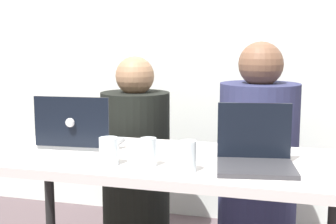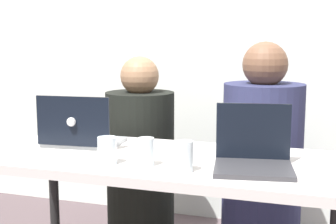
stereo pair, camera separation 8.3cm
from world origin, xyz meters
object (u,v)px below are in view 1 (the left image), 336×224
at_px(person_on_right, 258,167).
at_px(laptop_front_right, 255,154).
at_px(water_glass_center, 148,154).
at_px(person_on_left, 136,165).
at_px(laptop_back_left, 79,136).
at_px(water_glass_right, 188,158).
at_px(water_glass_left, 109,153).

xyz_separation_m(person_on_right, laptop_front_right, (0.04, -0.68, 0.24)).
bearing_deg(water_glass_center, person_on_left, 112.98).
xyz_separation_m(person_on_left, laptop_back_left, (-0.08, -0.54, 0.27)).
distance_m(person_on_left, laptop_front_right, 1.03).
distance_m(water_glass_center, water_glass_right, 0.17).
bearing_deg(laptop_back_left, water_glass_left, 130.38).
height_order(person_on_left, laptop_back_left, person_on_left).
height_order(person_on_left, person_on_right, person_on_right).
bearing_deg(water_glass_right, laptop_back_left, 155.29).
bearing_deg(laptop_back_left, water_glass_center, 145.59).
bearing_deg(water_glass_right, person_on_right, 76.45).
xyz_separation_m(person_on_right, water_glass_right, (-0.19, -0.81, 0.24)).
distance_m(person_on_right, water_glass_left, 0.98).
bearing_deg(person_on_right, water_glass_center, 62.15).
bearing_deg(person_on_right, laptop_front_right, 90.45).
bearing_deg(person_on_left, laptop_back_left, 88.21).
height_order(laptop_front_right, water_glass_right, laptop_front_right).
bearing_deg(water_glass_left, laptop_front_right, 11.77).
bearing_deg(person_on_right, laptop_back_left, 32.07).
bearing_deg(person_on_right, water_glass_left, 53.98).
bearing_deg(laptop_front_right, laptop_back_left, 160.83).
relative_size(laptop_back_left, water_glass_left, 3.33).
bearing_deg(person_on_right, water_glass_right, 73.46).
bearing_deg(person_on_right, person_on_left, -3.00).
bearing_deg(laptop_back_left, person_on_left, -103.47).
height_order(laptop_back_left, water_glass_right, laptop_back_left).
xyz_separation_m(laptop_back_left, laptop_front_right, (0.81, -0.14, 0.00)).
xyz_separation_m(water_glass_right, water_glass_left, (-0.32, 0.01, -0.00)).
distance_m(laptop_front_right, water_glass_left, 0.57).
relative_size(person_on_left, laptop_back_left, 3.07).
relative_size(person_on_left, person_on_right, 0.93).
height_order(person_on_left, water_glass_right, person_on_left).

